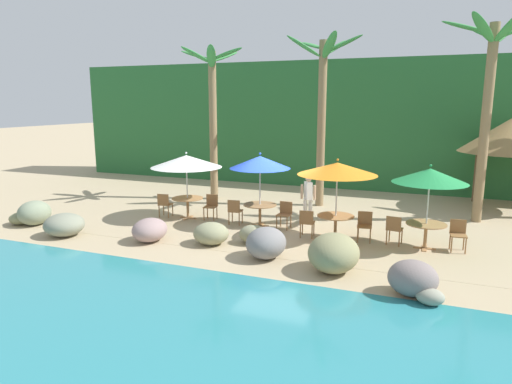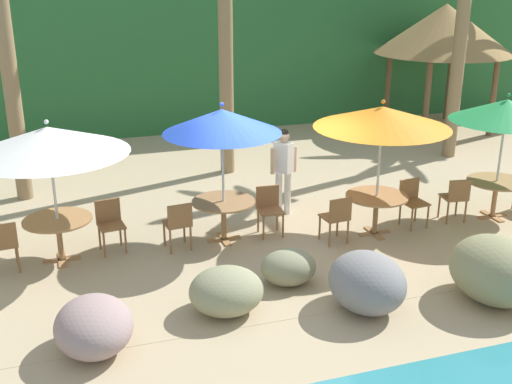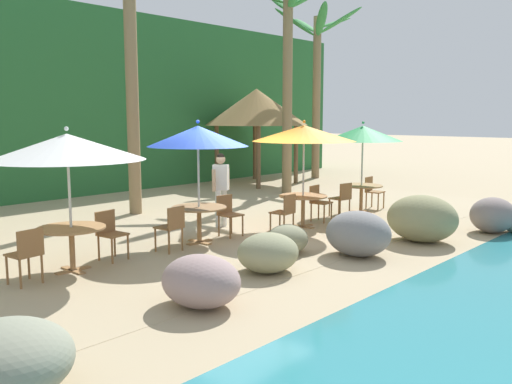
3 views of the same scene
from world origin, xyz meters
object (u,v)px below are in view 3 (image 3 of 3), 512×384
Objects in this scene: umbrella_orange at (304,133)px; chair_green_inland at (342,197)px; palm_tree_fourth at (318,70)px; chair_orange_seaward at (318,200)px; dining_table_green at (361,190)px; chair_green_seaward at (372,190)px; waiter_in_white at (221,184)px; chair_white_seaward at (109,231)px; umbrella_blue at (198,136)px; chair_blue_inland at (172,225)px; dining_table_blue at (199,213)px; palm_tree_second at (131,51)px; dining_table_orange at (303,201)px; chair_blue_seaward at (228,212)px; umbrella_white at (67,147)px; chair_white_inland at (27,252)px; palm_tree_third at (288,55)px; dining_table_white at (71,235)px; chair_orange_inland at (285,211)px; umbrella_green at (363,133)px; palapa_hut at (256,108)px.

umbrella_orange is 2.82× the size of chair_green_inland.
chair_orange_seaward is at bearing -143.46° from palm_tree_fourth.
chair_green_seaward is at bearing 11.18° from dining_table_green.
chair_white_seaward is at bearing -169.41° from waiter_in_white.
chair_blue_inland is at bearing -167.67° from umbrella_blue.
dining_table_blue is at bearing -149.28° from waiter_in_white.
dining_table_orange is at bearing -70.71° from palm_tree_second.
palm_tree_fourth is (10.19, 5.15, 3.88)m from chair_blue_seaward.
umbrella_white is at bearing 173.97° from chair_blue_inland.
umbrella_orange is 10.44m from palm_tree_fourth.
dining_table_orange is 1.69m from chair_green_inland.
palm_tree_third is at bearing 18.41° from chair_white_inland.
chair_blue_seaward reaches higher than dining_table_white.
chair_orange_inland reaches higher than dining_table_blue.
dining_table_blue is at bearing -106.67° from palm_tree_second.
chair_white_inland is at bearing -177.26° from dining_table_blue.
chair_green_seaward is at bearing -131.88° from palm_tree_fourth.
waiter_in_white is (1.41, 0.84, 0.37)m from dining_table_blue.
chair_blue_inland and chair_orange_inland have the same top height.
umbrella_green is (3.38, 0.19, 1.58)m from chair_orange_inland.
chair_blue_seaward is at bearing 160.65° from dining_table_orange.
palm_tree_third is (6.78, 3.28, 3.87)m from dining_table_blue.
chair_orange_seaward is at bearing -179.77° from chair_green_seaward.
umbrella_orange reaches higher than chair_green_seaward.
palapa_hut is (7.99, 5.75, 2.24)m from dining_table_blue.
chair_orange_inland is at bearing -176.74° from umbrella_green.
umbrella_white is 5.44m from umbrella_orange.
palm_tree_third is (0.75, 3.67, 3.97)m from chair_green_seaward.
dining_table_white is 0.17× the size of palm_tree_second.
dining_table_blue is at bearing 173.88° from dining_table_green.
chair_orange_inland is at bearing -133.56° from palapa_hut.
umbrella_green is at bearing -4.15° from dining_table_white.
waiter_in_white is (2.25, 1.02, 0.47)m from chair_blue_inland.
palm_tree_second is 7.27m from palapa_hut.
palm_tree_second is at bearing 126.75° from chair_green_inland.
chair_blue_inland is at bearing 176.45° from umbrella_green.
palapa_hut is (1.97, 6.14, 2.34)m from chair_green_seaward.
umbrella_green is 6.95m from palapa_hut.
umbrella_green is 2.19× the size of dining_table_green.
palm_tree_third is (2.44, 3.81, 3.97)m from chair_green_inland.
umbrella_blue is 1.53m from dining_table_blue.
chair_orange_seaward is at bearing -30.93° from waiter_in_white.
palapa_hut reaches higher than chair_blue_inland.
chair_orange_inland is 11.65m from palm_tree_fourth.
chair_green_seaward is (5.17, -0.44, 0.00)m from chair_blue_seaward.
chair_white_seaward is at bearing 176.54° from chair_blue_seaward.
dining_table_white is (-0.00, 0.00, -1.43)m from umbrella_white.
chair_orange_inland is (-0.84, -0.17, -1.64)m from umbrella_orange.
chair_white_inland is 4.45m from chair_blue_seaward.
umbrella_orange is at bearing -9.90° from chair_white_seaward.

